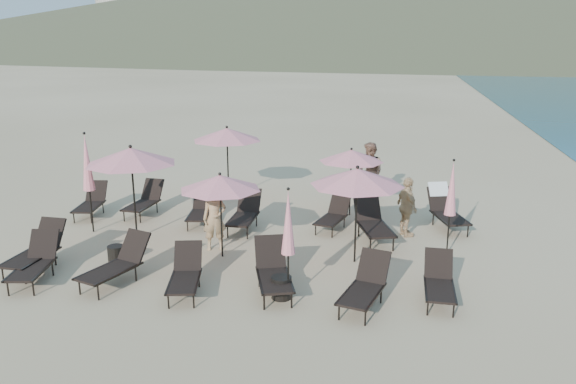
% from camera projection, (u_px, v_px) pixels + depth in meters
% --- Properties ---
extents(ground, '(800.00, 800.00, 0.00)m').
position_uv_depth(ground, '(258.00, 286.00, 11.68)').
color(ground, '#D6BA8C').
rests_on(ground, ground).
extents(lounger_0, '(0.94, 1.70, 0.92)m').
position_uv_depth(lounger_0, '(35.00, 261.00, 11.87)').
color(lounger_0, black).
rests_on(lounger_0, ground).
extents(lounger_1, '(1.11, 1.78, 0.96)m').
position_uv_depth(lounger_1, '(117.00, 263.00, 11.74)').
color(lounger_1, black).
rests_on(lounger_1, ground).
extents(lounger_2, '(0.93, 1.62, 0.88)m').
position_uv_depth(lounger_2, '(185.00, 273.00, 11.32)').
color(lounger_2, black).
rests_on(lounger_2, ground).
extents(lounger_3, '(1.16, 1.80, 0.97)m').
position_uv_depth(lounger_3, '(273.00, 271.00, 11.35)').
color(lounger_3, black).
rests_on(lounger_3, ground).
extents(lounger_4, '(0.98, 1.70, 0.92)m').
position_uv_depth(lounger_4, '(365.00, 285.00, 10.73)').
color(lounger_4, black).
rests_on(lounger_4, ground).
extents(lounger_5, '(0.57, 1.49, 0.85)m').
position_uv_depth(lounger_5, '(439.00, 281.00, 10.98)').
color(lounger_5, black).
rests_on(lounger_5, ground).
extents(lounger_6, '(0.85, 1.63, 0.89)m').
position_uv_depth(lounger_6, '(91.00, 202.00, 16.28)').
color(lounger_6, black).
rests_on(lounger_6, ground).
extents(lounger_7, '(0.70, 1.64, 0.92)m').
position_uv_depth(lounger_7, '(145.00, 200.00, 16.37)').
color(lounger_7, black).
rests_on(lounger_7, ground).
extents(lounger_8, '(0.80, 1.55, 0.85)m').
position_uv_depth(lounger_8, '(200.00, 210.00, 15.58)').
color(lounger_8, black).
rests_on(lounger_8, ground).
extents(lounger_9, '(0.67, 1.68, 0.96)m').
position_uv_depth(lounger_9, '(245.00, 213.00, 15.12)').
color(lounger_9, black).
rests_on(lounger_9, ground).
extents(lounger_10, '(0.90, 1.57, 0.85)m').
position_uv_depth(lounger_10, '(333.00, 215.00, 15.14)').
color(lounger_10, black).
rests_on(lounger_10, ground).
extents(lounger_11, '(1.15, 1.86, 1.10)m').
position_uv_depth(lounger_11, '(446.00, 208.00, 15.28)').
color(lounger_11, black).
rests_on(lounger_11, ground).
extents(lounger_12, '(0.68, 1.71, 0.98)m').
position_uv_depth(lounger_12, '(36.00, 249.00, 12.49)').
color(lounger_12, black).
rests_on(lounger_12, ground).
extents(lounger_13, '(1.24, 1.95, 1.05)m').
position_uv_depth(lounger_13, '(373.00, 221.00, 14.29)').
color(lounger_13, black).
rests_on(lounger_13, ground).
extents(umbrella_open_0, '(2.28, 2.28, 2.45)m').
position_uv_depth(umbrella_open_0, '(131.00, 156.00, 13.96)').
color(umbrella_open_0, black).
rests_on(umbrella_open_0, ground).
extents(umbrella_open_1, '(1.90, 1.90, 2.05)m').
position_uv_depth(umbrella_open_1, '(220.00, 182.00, 12.83)').
color(umbrella_open_1, black).
rests_on(umbrella_open_1, ground).
extents(umbrella_open_2, '(2.12, 2.12, 2.28)m').
position_uv_depth(umbrella_open_2, '(357.00, 177.00, 12.45)').
color(umbrella_open_2, black).
rests_on(umbrella_open_2, ground).
extents(umbrella_open_3, '(2.19, 2.19, 2.36)m').
position_uv_depth(umbrella_open_3, '(227.00, 134.00, 17.61)').
color(umbrella_open_3, black).
rests_on(umbrella_open_3, ground).
extents(umbrella_open_4, '(1.86, 1.86, 2.01)m').
position_uv_depth(umbrella_open_4, '(351.00, 156.00, 15.95)').
color(umbrella_open_4, black).
rests_on(umbrella_open_4, ground).
extents(umbrella_closed_0, '(0.27, 0.27, 2.31)m').
position_uv_depth(umbrella_closed_0, '(288.00, 223.00, 10.63)').
color(umbrella_closed_0, black).
rests_on(umbrella_closed_0, ground).
extents(umbrella_closed_1, '(0.27, 0.27, 2.34)m').
position_uv_depth(umbrella_closed_1, '(452.00, 189.00, 12.97)').
color(umbrella_closed_1, black).
rests_on(umbrella_closed_1, ground).
extents(umbrella_closed_2, '(0.31, 0.31, 2.69)m').
position_uv_depth(umbrella_closed_2, '(87.00, 163.00, 14.51)').
color(umbrella_closed_2, black).
rests_on(umbrella_closed_2, ground).
extents(side_table_0, '(0.37, 0.37, 0.46)m').
position_uv_depth(side_table_0, '(116.00, 255.00, 12.75)').
color(side_table_0, black).
rests_on(side_table_0, ground).
extents(side_table_1, '(0.41, 0.41, 0.45)m').
position_uv_depth(side_table_1, '(281.00, 287.00, 11.12)').
color(side_table_1, black).
rests_on(side_table_1, ground).
extents(beachgoer_a, '(0.67, 0.56, 1.58)m').
position_uv_depth(beachgoer_a, '(215.00, 218.00, 13.57)').
color(beachgoer_a, tan).
rests_on(beachgoer_a, ground).
extents(beachgoer_b, '(1.14, 1.14, 1.87)m').
position_uv_depth(beachgoer_b, '(370.00, 172.00, 17.64)').
color(beachgoer_b, '#8E6049').
rests_on(beachgoer_b, ground).
extents(beachgoer_c, '(0.77, 0.99, 1.57)m').
position_uv_depth(beachgoer_c, '(407.00, 207.00, 14.49)').
color(beachgoer_c, tan).
rests_on(beachgoer_c, ground).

